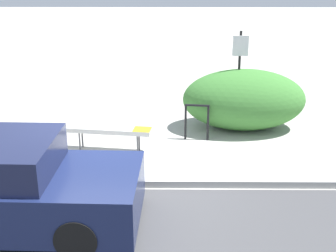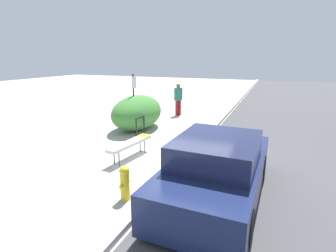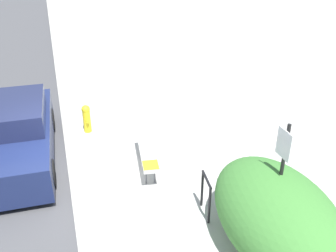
{
  "view_description": "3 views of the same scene",
  "coord_description": "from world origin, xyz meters",
  "px_view_note": "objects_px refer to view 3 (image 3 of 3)",
  "views": [
    {
      "loc": [
        1.04,
        -7.53,
        3.92
      ],
      "look_at": [
        0.97,
        0.76,
        0.86
      ],
      "focal_mm": 50.0,
      "sensor_mm": 36.0,
      "label": 1
    },
    {
      "loc": [
        -6.71,
        -2.26,
        2.96
      ],
      "look_at": [
        -0.2,
        0.4,
        1.1
      ],
      "focal_mm": 28.0,
      "sensor_mm": 36.0,
      "label": 2
    },
    {
      "loc": [
        6.68,
        -0.06,
        4.82
      ],
      "look_at": [
        0.02,
        2.0,
        1.14
      ],
      "focal_mm": 40.0,
      "sensor_mm": 36.0,
      "label": 3
    }
  ],
  "objects_px": {
    "sign_post": "(280,176)",
    "fire_hydrant": "(87,118)",
    "bench": "(147,150)",
    "bike_rack": "(206,193)",
    "parked_car_near": "(12,135)"
  },
  "relations": [
    {
      "from": "bench",
      "to": "sign_post",
      "type": "distance_m",
      "value": 3.34
    },
    {
      "from": "sign_post",
      "to": "parked_car_near",
      "type": "distance_m",
      "value": 6.04
    },
    {
      "from": "bench",
      "to": "sign_post",
      "type": "relative_size",
      "value": 0.78
    },
    {
      "from": "sign_post",
      "to": "bike_rack",
      "type": "bearing_deg",
      "value": -141.17
    },
    {
      "from": "sign_post",
      "to": "fire_hydrant",
      "type": "height_order",
      "value": "sign_post"
    },
    {
      "from": "sign_post",
      "to": "parked_car_near",
      "type": "bearing_deg",
      "value": -133.68
    },
    {
      "from": "sign_post",
      "to": "parked_car_near",
      "type": "height_order",
      "value": "sign_post"
    },
    {
      "from": "parked_car_near",
      "to": "bench",
      "type": "bearing_deg",
      "value": 67.66
    },
    {
      "from": "bench",
      "to": "bike_rack",
      "type": "relative_size",
      "value": 2.19
    },
    {
      "from": "bike_rack",
      "to": "sign_post",
      "type": "height_order",
      "value": "sign_post"
    },
    {
      "from": "sign_post",
      "to": "fire_hydrant",
      "type": "bearing_deg",
      "value": -152.82
    },
    {
      "from": "bench",
      "to": "parked_car_near",
      "type": "xyz_separation_m",
      "value": [
        -1.28,
        -2.88,
        0.18
      ]
    },
    {
      "from": "bench",
      "to": "parked_car_near",
      "type": "distance_m",
      "value": 3.15
    },
    {
      "from": "sign_post",
      "to": "fire_hydrant",
      "type": "distance_m",
      "value": 5.68
    },
    {
      "from": "bike_rack",
      "to": "sign_post",
      "type": "bearing_deg",
      "value": 38.83
    }
  ]
}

